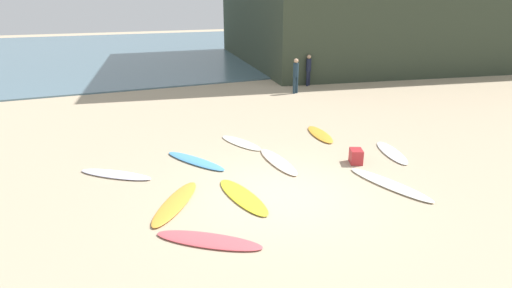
{
  "coord_description": "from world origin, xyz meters",
  "views": [
    {
      "loc": [
        -4.4,
        -8.05,
        4.52
      ],
      "look_at": [
        0.59,
        2.91,
        0.3
      ],
      "focal_mm": 28.69,
      "sensor_mm": 36.0,
      "label": 1
    }
  ],
  "objects_px": {
    "surfboard_1": "(176,203)",
    "surfboard_7": "(392,152)",
    "surfboard_2": "(389,184)",
    "surfboard_3": "(243,196)",
    "beachgoer_near": "(309,69)",
    "beach_cooler": "(356,156)",
    "surfboard_6": "(209,240)",
    "surfboard_8": "(241,143)",
    "beachgoer_mid": "(296,74)",
    "surfboard_5": "(195,161)",
    "surfboard_0": "(278,161)",
    "surfboard_9": "(320,134)",
    "surfboard_4": "(116,174)"
  },
  "relations": [
    {
      "from": "surfboard_4",
      "to": "surfboard_6",
      "type": "height_order",
      "value": "surfboard_4"
    },
    {
      "from": "surfboard_5",
      "to": "surfboard_8",
      "type": "distance_m",
      "value": 2.11
    },
    {
      "from": "beach_cooler",
      "to": "surfboard_7",
      "type": "bearing_deg",
      "value": 6.37
    },
    {
      "from": "surfboard_0",
      "to": "surfboard_1",
      "type": "relative_size",
      "value": 0.98
    },
    {
      "from": "beachgoer_mid",
      "to": "surfboard_5",
      "type": "bearing_deg",
      "value": -157.19
    },
    {
      "from": "surfboard_0",
      "to": "beachgoer_near",
      "type": "xyz_separation_m",
      "value": [
        6.91,
        9.65,
        0.92
      ]
    },
    {
      "from": "surfboard_2",
      "to": "surfboard_6",
      "type": "distance_m",
      "value": 5.12
    },
    {
      "from": "beach_cooler",
      "to": "surfboard_1",
      "type": "bearing_deg",
      "value": -176.19
    },
    {
      "from": "surfboard_1",
      "to": "beach_cooler",
      "type": "xyz_separation_m",
      "value": [
        5.47,
        0.36,
        0.17
      ]
    },
    {
      "from": "surfboard_2",
      "to": "surfboard_8",
      "type": "xyz_separation_m",
      "value": [
        -2.23,
        4.64,
        -0.01
      ]
    },
    {
      "from": "surfboard_0",
      "to": "surfboard_9",
      "type": "distance_m",
      "value": 3.07
    },
    {
      "from": "surfboard_0",
      "to": "surfboard_1",
      "type": "xyz_separation_m",
      "value": [
        -3.4,
        -1.34,
        0.0
      ]
    },
    {
      "from": "beach_cooler",
      "to": "surfboard_5",
      "type": "bearing_deg",
      "value": 154.71
    },
    {
      "from": "surfboard_3",
      "to": "surfboard_8",
      "type": "xyz_separation_m",
      "value": [
        1.49,
        3.71,
        -0.0
      ]
    },
    {
      "from": "surfboard_2",
      "to": "beachgoer_near",
      "type": "height_order",
      "value": "beachgoer_near"
    },
    {
      "from": "surfboard_6",
      "to": "surfboard_1",
      "type": "bearing_deg",
      "value": -134.99
    },
    {
      "from": "surfboard_2",
      "to": "surfboard_3",
      "type": "distance_m",
      "value": 3.84
    },
    {
      "from": "surfboard_5",
      "to": "surfboard_9",
      "type": "relative_size",
      "value": 1.16
    },
    {
      "from": "surfboard_3",
      "to": "surfboard_5",
      "type": "xyz_separation_m",
      "value": [
        -0.38,
        2.73,
        0.01
      ]
    },
    {
      "from": "surfboard_4",
      "to": "surfboard_5",
      "type": "height_order",
      "value": "same"
    },
    {
      "from": "surfboard_2",
      "to": "beachgoer_mid",
      "type": "height_order",
      "value": "beachgoer_mid"
    },
    {
      "from": "beachgoer_mid",
      "to": "beach_cooler",
      "type": "xyz_separation_m",
      "value": [
        -3.19,
        -9.17,
        -0.79
      ]
    },
    {
      "from": "surfboard_9",
      "to": "beachgoer_mid",
      "type": "relative_size",
      "value": 1.14
    },
    {
      "from": "surfboard_1",
      "to": "surfboard_7",
      "type": "bearing_deg",
      "value": 40.94
    },
    {
      "from": "beachgoer_mid",
      "to": "surfboard_2",
      "type": "bearing_deg",
      "value": -128.2
    },
    {
      "from": "surfboard_6",
      "to": "surfboard_8",
      "type": "bearing_deg",
      "value": -170.12
    },
    {
      "from": "surfboard_1",
      "to": "surfboard_4",
      "type": "relative_size",
      "value": 1.07
    },
    {
      "from": "surfboard_4",
      "to": "surfboard_1",
      "type": "bearing_deg",
      "value": 66.08
    },
    {
      "from": "surfboard_7",
      "to": "beachgoer_near",
      "type": "distance_m",
      "value": 11.0
    },
    {
      "from": "surfboard_9",
      "to": "beachgoer_mid",
      "type": "height_order",
      "value": "beachgoer_mid"
    },
    {
      "from": "surfboard_8",
      "to": "beachgoer_near",
      "type": "distance_m",
      "value": 10.56
    },
    {
      "from": "surfboard_1",
      "to": "beachgoer_near",
      "type": "distance_m",
      "value": 15.09
    },
    {
      "from": "surfboard_5",
      "to": "surfboard_0",
      "type": "bearing_deg",
      "value": -51.76
    },
    {
      "from": "surfboard_1",
      "to": "surfboard_2",
      "type": "relative_size",
      "value": 0.91
    },
    {
      "from": "surfboard_1",
      "to": "beachgoer_mid",
      "type": "distance_m",
      "value": 12.92
    },
    {
      "from": "surfboard_9",
      "to": "beach_cooler",
      "type": "height_order",
      "value": "beach_cooler"
    },
    {
      "from": "surfboard_2",
      "to": "beachgoer_mid",
      "type": "xyz_separation_m",
      "value": [
        3.36,
        10.81,
        0.96
      ]
    },
    {
      "from": "surfboard_9",
      "to": "beachgoer_near",
      "type": "height_order",
      "value": "beachgoer_near"
    },
    {
      "from": "surfboard_2",
      "to": "surfboard_3",
      "type": "xyz_separation_m",
      "value": [
        -3.73,
        0.93,
        -0.0
      ]
    },
    {
      "from": "surfboard_2",
      "to": "surfboard_5",
      "type": "distance_m",
      "value": 5.51
    },
    {
      "from": "surfboard_0",
      "to": "surfboard_5",
      "type": "xyz_separation_m",
      "value": [
        -2.22,
        1.05,
        -0.0
      ]
    },
    {
      "from": "surfboard_0",
      "to": "beach_cooler",
      "type": "xyz_separation_m",
      "value": [
        2.07,
        -0.98,
        0.17
      ]
    },
    {
      "from": "surfboard_4",
      "to": "beachgoer_near",
      "type": "height_order",
      "value": "beachgoer_near"
    },
    {
      "from": "surfboard_8",
      "to": "beach_cooler",
      "type": "relative_size",
      "value": 4.22
    },
    {
      "from": "surfboard_2",
      "to": "surfboard_4",
      "type": "xyz_separation_m",
      "value": [
        -6.38,
        3.6,
        0.0
      ]
    },
    {
      "from": "surfboard_8",
      "to": "beach_cooler",
      "type": "distance_m",
      "value": 3.85
    },
    {
      "from": "surfboard_3",
      "to": "surfboard_8",
      "type": "height_order",
      "value": "surfboard_3"
    },
    {
      "from": "surfboard_1",
      "to": "surfboard_4",
      "type": "bearing_deg",
      "value": 151.6
    },
    {
      "from": "surfboard_6",
      "to": "beachgoer_near",
      "type": "bearing_deg",
      "value": -179.58
    },
    {
      "from": "surfboard_1",
      "to": "beachgoer_near",
      "type": "bearing_deg",
      "value": 83.39
    }
  ]
}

